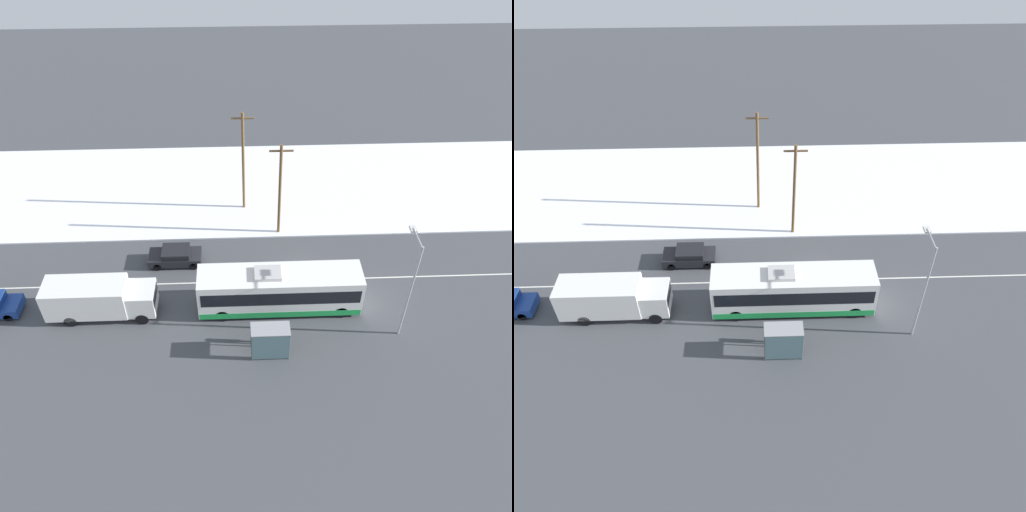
# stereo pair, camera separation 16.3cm
# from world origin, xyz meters

# --- Properties ---
(ground_plane) EXTENTS (120.00, 120.00, 0.00)m
(ground_plane) POSITION_xyz_m (0.00, 0.00, 0.00)
(ground_plane) COLOR #424449
(snow_lot) EXTENTS (80.00, 14.98, 0.12)m
(snow_lot) POSITION_xyz_m (0.00, 12.58, 0.06)
(snow_lot) COLOR white
(snow_lot) RESTS_ON ground_plane
(lane_marking_center) EXTENTS (60.00, 0.12, 0.00)m
(lane_marking_center) POSITION_xyz_m (0.00, 0.00, 0.00)
(lane_marking_center) COLOR silver
(lane_marking_center) RESTS_ON ground_plane
(city_bus) EXTENTS (11.19, 2.57, 3.40)m
(city_bus) POSITION_xyz_m (-1.96, -2.61, 1.66)
(city_bus) COLOR white
(city_bus) RESTS_ON ground_plane
(box_truck) EXTENTS (7.44, 2.30, 2.82)m
(box_truck) POSITION_xyz_m (-14.35, -2.78, 1.58)
(box_truck) COLOR silver
(box_truck) RESTS_ON ground_plane
(sedan_car) EXTENTS (4.04, 1.80, 1.36)m
(sedan_car) POSITION_xyz_m (-9.60, 2.32, 0.75)
(sedan_car) COLOR black
(sedan_car) RESTS_ON ground_plane
(pedestrian_at_stop) EXTENTS (0.66, 0.29, 1.82)m
(pedestrian_at_stop) POSITION_xyz_m (-3.10, -5.79, 1.12)
(pedestrian_at_stop) COLOR #23232D
(pedestrian_at_stop) RESTS_ON ground_plane
(bus_shelter) EXTENTS (2.46, 1.20, 2.40)m
(bus_shelter) POSITION_xyz_m (-2.85, -6.92, 1.67)
(bus_shelter) COLOR gray
(bus_shelter) RESTS_ON ground_plane
(streetlamp) EXTENTS (0.36, 2.28, 7.67)m
(streetlamp) POSITION_xyz_m (5.90, -4.98, 4.78)
(streetlamp) COLOR #9EA3A8
(streetlamp) RESTS_ON ground_plane
(utility_pole_roadside) EXTENTS (1.80, 0.24, 8.20)m
(utility_pole_roadside) POSITION_xyz_m (-1.37, 5.74, 4.29)
(utility_pole_roadside) COLOR brown
(utility_pole_roadside) RESTS_ON ground_plane
(utility_pole_snowlot) EXTENTS (1.80, 0.24, 9.06)m
(utility_pole_snowlot) POSITION_xyz_m (-4.15, 9.36, 4.72)
(utility_pole_snowlot) COLOR brown
(utility_pole_snowlot) RESTS_ON ground_plane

